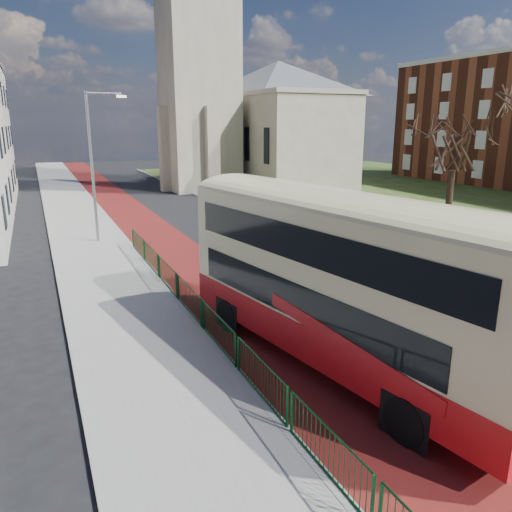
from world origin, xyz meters
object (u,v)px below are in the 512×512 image
streetlamp (94,160)px  bus (340,274)px  litter_bin (427,237)px  winter_tree_far (455,139)px

streetlamp → bus: (4.06, -17.82, -1.94)m
litter_bin → streetlamp: bearing=153.3°
winter_tree_far → streetlamp: bearing=-179.0°
streetlamp → winter_tree_far: streetlamp is taller
streetlamp → litter_bin: streetlamp is taller
winter_tree_far → litter_bin: bearing=-139.3°
streetlamp → bus: bearing=-77.2°
bus → winter_tree_far: (21.94, 18.29, 2.71)m
bus → litter_bin: bus is taller
streetlamp → winter_tree_far: (25.99, 0.47, 0.77)m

